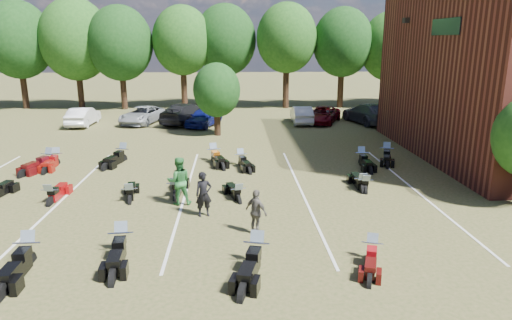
{
  "coord_description": "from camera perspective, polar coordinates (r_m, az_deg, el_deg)",
  "views": [
    {
      "loc": [
        -0.94,
        -15.59,
        6.36
      ],
      "look_at": [
        0.07,
        4.0,
        1.2
      ],
      "focal_mm": 32.0,
      "sensor_mm": 36.0,
      "label": 1
    }
  ],
  "objects": [
    {
      "name": "ground",
      "position": [
        16.86,
        0.46,
        -7.42
      ],
      "size": [
        160.0,
        160.0,
        0.0
      ],
      "primitive_type": "plane",
      "color": "brown",
      "rests_on": "ground"
    },
    {
      "name": "car_1",
      "position": [
        37.55,
        -20.8,
        5.12
      ],
      "size": [
        1.54,
        4.29,
        1.41
      ],
      "primitive_type": "imported",
      "rotation": [
        0.0,
        0.0,
        3.13
      ],
      "color": "silver",
      "rests_on": "ground"
    },
    {
      "name": "car_2",
      "position": [
        37.07,
        -14.06,
        5.47
      ],
      "size": [
        3.39,
        5.21,
        1.34
      ],
      "primitive_type": "imported",
      "rotation": [
        0.0,
        0.0,
        -0.26
      ],
      "color": "gray",
      "rests_on": "ground"
    },
    {
      "name": "car_3",
      "position": [
        36.36,
        -8.71,
        5.78
      ],
      "size": [
        4.33,
        5.99,
        1.61
      ],
      "primitive_type": "imported",
      "rotation": [
        0.0,
        0.0,
        2.72
      ],
      "color": "black",
      "rests_on": "ground"
    },
    {
      "name": "car_4",
      "position": [
        35.0,
        -6.53,
        5.35
      ],
      "size": [
        3.01,
        4.46,
        1.41
      ],
      "primitive_type": "imported",
      "rotation": [
        0.0,
        0.0,
        -0.36
      ],
      "color": "#0C1256",
      "rests_on": "ground"
    },
    {
      "name": "car_5",
      "position": [
        36.25,
        5.72,
        5.66
      ],
      "size": [
        1.57,
        4.19,
        1.37
      ],
      "primitive_type": "imported",
      "rotation": [
        0.0,
        0.0,
        3.11
      ],
      "color": "beige",
      "rests_on": "ground"
    },
    {
      "name": "car_6",
      "position": [
        36.63,
        8.3,
        5.6
      ],
      "size": [
        3.85,
        5.06,
        1.28
      ],
      "primitive_type": "imported",
      "rotation": [
        0.0,
        0.0,
        -0.43
      ],
      "color": "#55040C",
      "rests_on": "ground"
    },
    {
      "name": "car_7",
      "position": [
        37.13,
        13.79,
        5.69
      ],
      "size": [
        3.46,
        5.83,
        1.58
      ],
      "primitive_type": "imported",
      "rotation": [
        0.0,
        0.0,
        3.38
      ],
      "color": "#37373C",
      "rests_on": "ground"
    },
    {
      "name": "person_black",
      "position": [
        17.0,
        -6.56,
        -4.28
      ],
      "size": [
        0.7,
        0.56,
        1.69
      ],
      "primitive_type": "imported",
      "rotation": [
        0.0,
        0.0,
        0.28
      ],
      "color": "black",
      "rests_on": "ground"
    },
    {
      "name": "person_green",
      "position": [
        18.31,
        -9.61,
        -2.6
      ],
      "size": [
        1.03,
        0.86,
        1.94
      ],
      "primitive_type": "imported",
      "rotation": [
        0.0,
        0.0,
        3.28
      ],
      "color": "#296E32",
      "rests_on": "ground"
    },
    {
      "name": "person_grey",
      "position": [
        15.41,
        0.04,
        -6.5
      ],
      "size": [
        0.91,
        0.91,
        1.55
      ],
      "primitive_type": "imported",
      "rotation": [
        0.0,
        0.0,
        2.35
      ],
      "color": "#58544C",
      "rests_on": "ground"
    },
    {
      "name": "motorcycle_2",
      "position": [
        15.23,
        -26.42,
        -11.59
      ],
      "size": [
        0.89,
        2.54,
        1.4
      ],
      "primitive_type": null,
      "rotation": [
        0.0,
        0.0,
        0.04
      ],
      "color": "black",
      "rests_on": "ground"
    },
    {
      "name": "motorcycle_3",
      "position": [
        14.95,
        -16.37,
        -11.07
      ],
      "size": [
        0.99,
        2.51,
        1.37
      ],
      "primitive_type": null,
      "rotation": [
        0.0,
        0.0,
        0.09
      ],
      "color": "black",
      "rests_on": "ground"
    },
    {
      "name": "motorcycle_4",
      "position": [
        13.71,
        0.06,
        -12.89
      ],
      "size": [
        1.4,
        2.62,
        1.4
      ],
      "primitive_type": null,
      "rotation": [
        0.0,
        0.0,
        -0.25
      ],
      "color": "black",
      "rests_on": "ground"
    },
    {
      "name": "motorcycle_6",
      "position": [
        14.37,
        14.2,
        -12.01
      ],
      "size": [
        1.26,
        2.13,
        1.13
      ],
      "primitive_type": null,
      "rotation": [
        0.0,
        0.0,
        -0.33
      ],
      "color": "#410B09",
      "rests_on": "ground"
    },
    {
      "name": "motorcycle_7",
      "position": [
        20.08,
        -24.25,
        -5.08
      ],
      "size": [
        0.74,
        2.2,
        1.22
      ],
      "primitive_type": null,
      "rotation": [
        0.0,
        0.0,
        3.12
      ],
      "color": "maroon",
      "rests_on": "ground"
    },
    {
      "name": "motorcycle_9",
      "position": [
        19.29,
        -9.99,
        -4.75
      ],
      "size": [
        0.87,
        2.38,
        1.31
      ],
      "primitive_type": null,
      "rotation": [
        0.0,
        0.0,
        3.09
      ],
      "color": "black",
      "rests_on": "ground"
    },
    {
      "name": "motorcycle_10",
      "position": [
        19.22,
        -15.46,
        -5.14
      ],
      "size": [
        0.96,
        2.17,
        1.17
      ],
      "primitive_type": null,
      "rotation": [
        0.0,
        0.0,
        3.28
      ],
      "color": "black",
      "rests_on": "ground"
    },
    {
      "name": "motorcycle_11",
      "position": [
        18.59,
        -2.2,
        -5.27
      ],
      "size": [
        1.18,
        2.13,
        1.13
      ],
      "primitive_type": null,
      "rotation": [
        0.0,
        0.0,
        3.42
      ],
      "color": "black",
      "rests_on": "ground"
    },
    {
      "name": "motorcycle_12",
      "position": [
        20.29,
        13.49,
        -3.95
      ],
      "size": [
        0.9,
        2.09,
        1.13
      ],
      "primitive_type": null,
      "rotation": [
        0.0,
        0.0,
        3.01
      ],
      "color": "black",
      "rests_on": "ground"
    },
    {
      "name": "motorcycle_13",
      "position": [
        20.33,
        13.04,
        -3.88
      ],
      "size": [
        0.75,
        2.19,
        1.21
      ],
      "primitive_type": null,
      "rotation": [
        0.0,
        0.0,
        3.11
      ],
      "color": "black",
      "rests_on": "ground"
    },
    {
      "name": "motorcycle_14",
      "position": [
        25.94,
        -24.45,
        -0.81
      ],
      "size": [
        1.55,
        2.64,
        1.4
      ],
      "primitive_type": null,
      "rotation": [
        0.0,
        0.0,
        -0.32
      ],
      "color": "#41090A",
      "rests_on": "ground"
    },
    {
      "name": "motorcycle_15",
      "position": [
        26.23,
        -23.61,
        -0.56
      ],
      "size": [
        0.76,
        2.3,
        1.28
      ],
      "primitive_type": null,
      "rotation": [
        0.0,
        0.0,
        0.01
      ],
      "color": "maroon",
      "rests_on": "ground"
    },
    {
      "name": "motorcycle_16",
      "position": [
        25.81,
        -16.28,
        -0.13
      ],
      "size": [
        1.44,
        2.62,
        1.39
      ],
      "primitive_type": null,
      "rotation": [
        0.0,
        0.0,
        -0.27
      ],
      "color": "black",
      "rests_on": "ground"
    },
    {
      "name": "motorcycle_17",
      "position": [
        24.88,
        -5.28,
        -0.14
      ],
      "size": [
        1.45,
        2.57,
        1.37
      ],
      "primitive_type": null,
      "rotation": [
        0.0,
        0.0,
        0.29
      ],
      "color": "black",
      "rests_on": "ground"
    },
    {
      "name": "motorcycle_18",
      "position": [
        23.97,
        -1.9,
        -0.65
      ],
      "size": [
        1.2,
        2.29,
        1.22
      ],
      "primitive_type": null,
      "rotation": [
        0.0,
        0.0,
        0.24
      ],
      "color": "black",
      "rests_on": "ground"
    },
    {
      "name": "motorcycle_19",
      "position": [
        24.78,
        13.01,
        -0.52
      ],
      "size": [
        0.76,
        2.33,
        1.29
      ],
      "primitive_type": null,
      "rotation": [
        0.0,
        0.0,
        -0.01
      ],
      "color": "black",
      "rests_on": "ground"
    },
    {
      "name": "motorcycle_20",
      "position": [
        26.1,
        15.93,
        0.06
      ],
      "size": [
        1.4,
        2.49,
        1.32
      ],
      "primitive_type": null,
      "rotation": [
        0.0,
        0.0,
        -0.29
      ],
      "color": "black",
      "rests_on": "ground"
    },
    {
      "name": "tree_line",
      "position": [
        44.59,
        -3.13,
        14.65
      ],
      "size": [
        56.0,
        6.0,
        9.79
      ],
      "color": "black",
      "rests_on": "ground"
    },
    {
      "name": "young_tree_midfield",
      "position": [
        31.27,
        -4.93,
        8.69
      ],
      "size": [
        3.2,
        3.2,
        4.7
      ],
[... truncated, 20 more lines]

